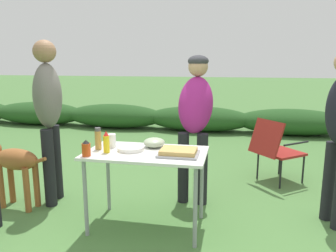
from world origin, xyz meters
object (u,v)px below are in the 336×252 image
(standing_person_in_dark_puffer, at_px, (48,108))
(dog, at_px, (13,163))
(plate_stack, at_px, (131,149))
(folding_table, at_px, (146,160))
(mustard_bottle, at_px, (106,142))
(camp_chair_green_behind_table, at_px, (275,147))
(mixing_bowl, at_px, (154,143))
(standing_person_in_navy_coat, at_px, (195,112))
(hot_sauce_bottle, at_px, (86,148))
(food_tray, at_px, (179,152))
(spice_jar, at_px, (98,139))
(paper_cup_stack, at_px, (112,141))

(standing_person_in_dark_puffer, height_order, dog, standing_person_in_dark_puffer)
(plate_stack, bearing_deg, dog, 174.40)
(folding_table, distance_m, mustard_bottle, 0.40)
(plate_stack, relative_size, camp_chair_green_behind_table, 0.30)
(folding_table, relative_size, standing_person_in_dark_puffer, 0.62)
(mixing_bowl, distance_m, standing_person_in_dark_puffer, 1.25)
(camp_chair_green_behind_table, bearing_deg, plate_stack, -84.47)
(standing_person_in_navy_coat, bearing_deg, standing_person_in_dark_puffer, -162.10)
(mixing_bowl, relative_size, hot_sauce_bottle, 1.42)
(standing_person_in_navy_coat, bearing_deg, mustard_bottle, -126.33)
(folding_table, height_order, food_tray, food_tray)
(hot_sauce_bottle, xyz_separation_m, standing_person_in_dark_puffer, (-0.70, 0.59, 0.26))
(food_tray, relative_size, standing_person_in_dark_puffer, 0.20)
(dog, bearing_deg, mixing_bowl, -82.93)
(mixing_bowl, height_order, dog, mixing_bowl)
(folding_table, relative_size, dog, 1.35)
(standing_person_in_navy_coat, height_order, camp_chair_green_behind_table, standing_person_in_navy_coat)
(standing_person_in_navy_coat, distance_m, standing_person_in_dark_puffer, 1.58)
(folding_table, xyz_separation_m, mixing_bowl, (0.03, 0.17, 0.12))
(mixing_bowl, bearing_deg, spice_jar, -159.22)
(plate_stack, distance_m, dog, 1.39)
(mixing_bowl, distance_m, standing_person_in_navy_coat, 0.69)
(standing_person_in_navy_coat, bearing_deg, hot_sauce_bottle, -126.91)
(paper_cup_stack, xyz_separation_m, dog, (-1.14, 0.06, -0.31))
(standing_person_in_navy_coat, relative_size, camp_chair_green_behind_table, 1.95)
(mixing_bowl, bearing_deg, food_tray, -38.66)
(standing_person_in_dark_puffer, bearing_deg, folding_table, -117.92)
(mixing_bowl, xyz_separation_m, mustard_bottle, (-0.38, -0.27, 0.05))
(mustard_bottle, bearing_deg, dog, 168.12)
(spice_jar, relative_size, mustard_bottle, 1.04)
(camp_chair_green_behind_table, bearing_deg, folding_table, -81.15)
(standing_person_in_navy_coat, height_order, dog, standing_person_in_navy_coat)
(food_tray, height_order, camp_chair_green_behind_table, camp_chair_green_behind_table)
(hot_sauce_bottle, height_order, camp_chair_green_behind_table, hot_sauce_bottle)
(food_tray, distance_m, standing_person_in_navy_coat, 0.82)
(paper_cup_stack, bearing_deg, food_tray, -11.15)
(mixing_bowl, relative_size, spice_jar, 0.99)
(standing_person_in_navy_coat, bearing_deg, mixing_bowl, -116.29)
(food_tray, distance_m, paper_cup_stack, 0.69)
(food_tray, xyz_separation_m, spice_jar, (-0.77, 0.03, 0.08))
(paper_cup_stack, distance_m, hot_sauce_bottle, 0.34)
(hot_sauce_bottle, relative_size, camp_chair_green_behind_table, 0.17)
(plate_stack, relative_size, mixing_bowl, 1.21)
(standing_person_in_navy_coat, bearing_deg, food_tray, -90.00)
(folding_table, bearing_deg, paper_cup_stack, 167.02)
(plate_stack, distance_m, mixing_bowl, 0.25)
(spice_jar, distance_m, dog, 1.12)
(dog, bearing_deg, folding_table, -89.40)
(hot_sauce_bottle, xyz_separation_m, mustard_bottle, (0.13, 0.14, 0.03))
(folding_table, distance_m, spice_jar, 0.49)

